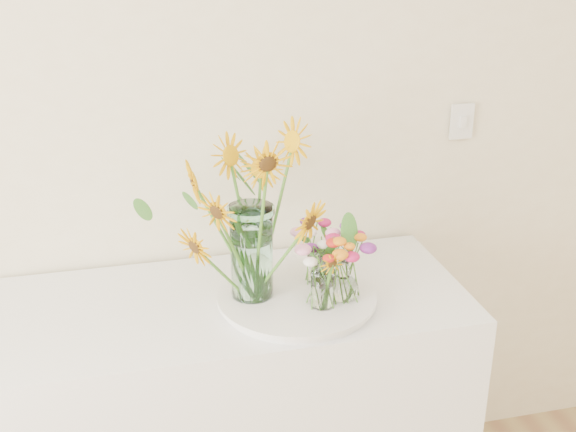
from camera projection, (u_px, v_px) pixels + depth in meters
The scene contains 10 objects.
counter at pixel (234, 424), 2.28m from camera, with size 1.40×0.60×0.90m, color white.
tray at pixel (297, 300), 2.08m from camera, with size 0.44×0.44×0.03m, color white.
mason_jar at pixel (252, 252), 2.02m from camera, with size 0.12×0.12×0.28m, color #B1ECDC.
sunflower_bouquet at pixel (251, 211), 1.97m from camera, with size 0.78×0.78×0.53m, color #DB9B04, non-canonical shape.
small_vase_a at pixel (323, 289), 2.00m from camera, with size 0.07×0.07×0.11m, color white.
wildflower_posy_a at pixel (323, 274), 1.98m from camera, with size 0.20×0.20×0.20m, color orange, non-canonical shape.
small_vase_b at pixel (343, 280), 2.03m from camera, with size 0.09×0.09×0.13m, color white, non-canonical shape.
wildflower_posy_b at pixel (344, 265), 2.01m from camera, with size 0.19×0.19×0.22m, color orange, non-canonical shape.
small_vase_c at pixel (318, 265), 2.14m from camera, with size 0.06×0.06×0.11m, color white.
wildflower_posy_c at pixel (318, 252), 2.12m from camera, with size 0.20×0.20×0.20m, color orange, non-canonical shape.
Camera 1 is at (-0.36, 0.09, 1.94)m, focal length 45.00 mm.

